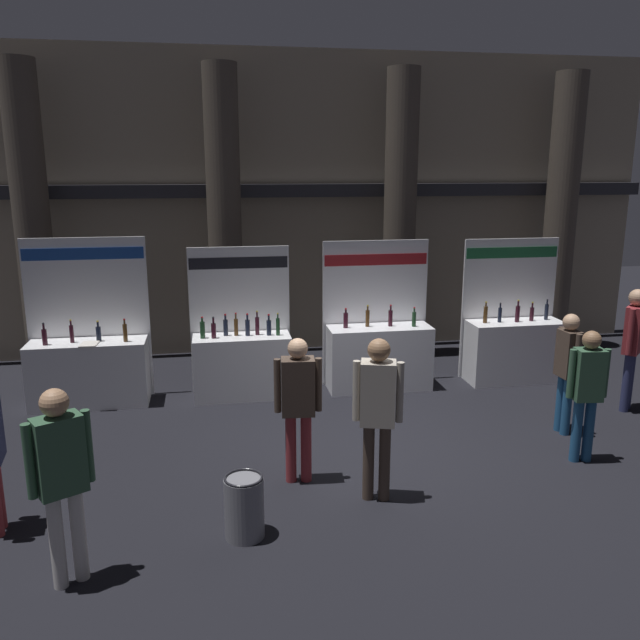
% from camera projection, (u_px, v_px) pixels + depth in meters
% --- Properties ---
extents(ground_plane, '(27.13, 27.13, 0.00)m').
position_uv_depth(ground_plane, '(364.00, 449.00, 8.34)').
color(ground_plane, black).
extents(hall_colonnade, '(13.56, 1.34, 5.66)m').
position_uv_depth(hall_colonnade, '(309.00, 208.00, 12.23)').
color(hall_colonnade, tan).
rests_on(hall_colonnade, ground_plane).
extents(exhibitor_booth_0, '(1.82, 0.70, 2.53)m').
position_uv_depth(exhibitor_booth_0, '(89.00, 365.00, 9.79)').
color(exhibitor_booth_0, white).
rests_on(exhibitor_booth_0, ground_plane).
extents(exhibitor_booth_1, '(1.58, 0.66, 2.34)m').
position_uv_depth(exhibitor_booth_1, '(242.00, 359.00, 10.13)').
color(exhibitor_booth_1, white).
rests_on(exhibitor_booth_1, ground_plane).
extents(exhibitor_booth_2, '(1.75, 0.66, 2.40)m').
position_uv_depth(exhibitor_booth_2, '(378.00, 351.00, 10.52)').
color(exhibitor_booth_2, white).
rests_on(exhibitor_booth_2, ground_plane).
extents(exhibitor_booth_3, '(1.66, 0.66, 2.39)m').
position_uv_depth(exhibitor_booth_3, '(513.00, 345.00, 10.89)').
color(exhibitor_booth_3, white).
rests_on(exhibitor_booth_3, ground_plane).
extents(trash_bin, '(0.39, 0.39, 0.64)m').
position_uv_depth(trash_bin, '(244.00, 507.00, 6.30)').
color(trash_bin, slate).
rests_on(trash_bin, ground_plane).
extents(visitor_0, '(0.50, 0.28, 1.66)m').
position_uv_depth(visitor_0, '(587.00, 385.00, 7.78)').
color(visitor_0, navy).
rests_on(visitor_0, ground_plane).
extents(visitor_1, '(0.23, 0.47, 1.67)m').
position_uv_depth(visitor_1, '(567.00, 365.00, 8.64)').
color(visitor_1, navy).
rests_on(visitor_1, ground_plane).
extents(visitor_2, '(0.41, 0.41, 1.84)m').
position_uv_depth(visitor_2, '(633.00, 339.00, 9.43)').
color(visitor_2, navy).
rests_on(visitor_2, ground_plane).
extents(visitor_4, '(0.50, 0.39, 1.80)m').
position_uv_depth(visitor_4, '(61.00, 470.00, 5.42)').
color(visitor_4, silver).
rests_on(visitor_4, ground_plane).
extents(visitor_5, '(0.54, 0.28, 1.71)m').
position_uv_depth(visitor_5, '(298.00, 397.00, 7.26)').
color(visitor_5, maroon).
rests_on(visitor_5, ground_plane).
extents(visitor_6, '(0.52, 0.35, 1.82)m').
position_uv_depth(visitor_6, '(378.00, 404.00, 6.84)').
color(visitor_6, '#47382D').
rests_on(visitor_6, ground_plane).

